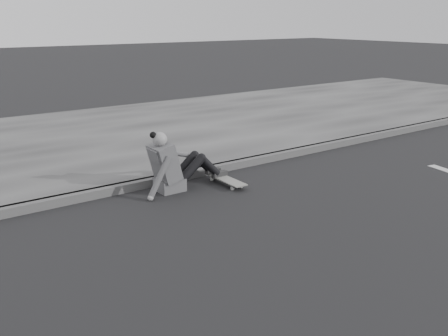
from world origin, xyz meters
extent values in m
plane|color=black|center=(0.00, 0.00, 0.00)|extent=(80.00, 80.00, 0.00)
cube|color=#454545|center=(0.00, 2.58, 0.06)|extent=(24.00, 0.16, 0.12)
cube|color=#3D3D3D|center=(0.00, 5.60, 0.06)|extent=(24.00, 6.00, 0.12)
cylinder|color=#A3A49E|center=(-0.24, 1.74, 0.03)|extent=(0.03, 0.05, 0.05)
cylinder|color=#A3A49E|center=(-0.09, 1.74, 0.03)|extent=(0.03, 0.05, 0.05)
cylinder|color=#A3A49E|center=(-0.24, 2.26, 0.03)|extent=(0.03, 0.05, 0.05)
cylinder|color=#A3A49E|center=(-0.09, 2.26, 0.03)|extent=(0.03, 0.05, 0.05)
cube|color=#29292B|center=(-0.16, 1.74, 0.06)|extent=(0.16, 0.04, 0.03)
cube|color=#29292B|center=(-0.16, 2.26, 0.06)|extent=(0.16, 0.04, 0.03)
cube|color=slate|center=(-0.16, 2.00, 0.08)|extent=(0.20, 0.78, 0.02)
cube|color=#49494C|center=(-0.96, 2.25, 0.09)|extent=(0.36, 0.34, 0.18)
cube|color=#49494C|center=(-1.03, 2.25, 0.43)|extent=(0.37, 0.40, 0.57)
cube|color=#49494C|center=(-1.16, 2.25, 0.55)|extent=(0.14, 0.30, 0.20)
cylinder|color=gray|center=(-1.08, 2.25, 0.67)|extent=(0.09, 0.09, 0.08)
sphere|color=gray|center=(-1.09, 2.25, 0.76)|extent=(0.20, 0.20, 0.20)
sphere|color=black|center=(-1.18, 2.27, 0.83)|extent=(0.09, 0.09, 0.09)
cylinder|color=black|center=(-0.65, 2.16, 0.28)|extent=(0.43, 0.13, 0.39)
cylinder|color=black|center=(-0.65, 2.34, 0.28)|extent=(0.43, 0.13, 0.39)
cylinder|color=black|center=(-0.35, 2.16, 0.28)|extent=(0.35, 0.11, 0.36)
cylinder|color=black|center=(-0.35, 2.34, 0.28)|extent=(0.35, 0.11, 0.36)
sphere|color=black|center=(-0.48, 2.16, 0.42)|extent=(0.13, 0.13, 0.13)
sphere|color=black|center=(-0.48, 2.34, 0.42)|extent=(0.13, 0.13, 0.13)
cube|color=#272727|center=(-0.16, 2.16, 0.12)|extent=(0.24, 0.08, 0.07)
cube|color=#272727|center=(-0.16, 2.34, 0.12)|extent=(0.24, 0.08, 0.07)
cylinder|color=#49494C|center=(-1.23, 2.04, 0.29)|extent=(0.38, 0.08, 0.58)
sphere|color=gray|center=(-1.38, 2.03, 0.04)|extent=(0.08, 0.08, 0.08)
cylinder|color=#49494C|center=(-0.79, 2.41, 0.49)|extent=(0.48, 0.08, 0.21)
camera|label=1|loc=(-4.21, -3.62, 2.35)|focal=40.00mm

